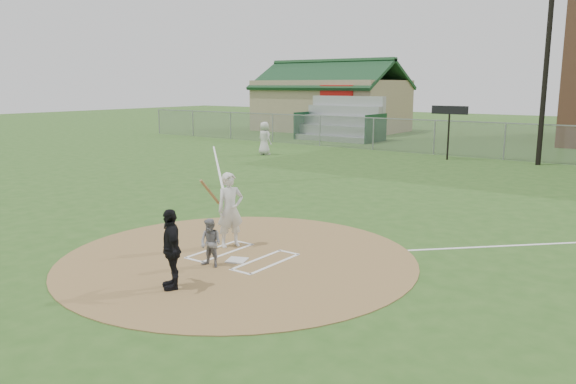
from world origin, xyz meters
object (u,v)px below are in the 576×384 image
Objects in this scene: umpire at (171,249)px; batter_at_plate at (230,210)px; ondeck_player at (265,138)px; catcher at (211,243)px; home_plate at (237,260)px.

umpire is 0.86× the size of batter_at_plate.
catcher is at bearing 135.32° from ondeck_player.
umpire is at bearing -83.77° from catcher.
catcher is (-0.19, -0.66, 0.54)m from home_plate.
ondeck_player is at bearing 125.96° from batter_at_plate.
ondeck_player is at bearing 119.56° from catcher.
ondeck_player is 1.02× the size of batter_at_plate.
home_plate is 2.24m from umpire.
catcher is 1.70m from batter_at_plate.
ondeck_player is (-12.07, 16.19, 0.93)m from home_plate.
umpire is at bearing -86.89° from home_plate.
home_plate is at bearing 68.61° from catcher.
batter_at_plate reaches higher than home_plate.
ondeck_player is (-12.19, 18.28, 0.12)m from umpire.
ondeck_player is 18.99m from batter_at_plate.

